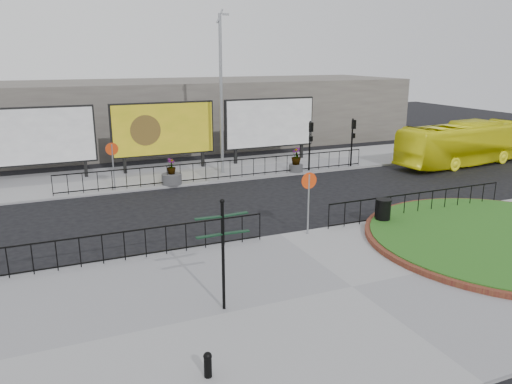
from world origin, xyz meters
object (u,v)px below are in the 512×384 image
billboard_mid (163,129)px  fingerpost_sign (223,244)px  planter_a (172,176)px  planter_c (296,162)px  bus (463,144)px  litter_bin (383,212)px  lamp_post (221,92)px  bollard (208,363)px

billboard_mid → fingerpost_sign: (-2.53, -17.72, -0.57)m
planter_a → planter_c: (7.58, 0.00, 0.16)m
fingerpost_sign → bus: bearing=33.7°
planter_c → litter_bin: bearing=-96.8°
litter_bin → planter_c: (1.18, 10.00, 0.07)m
lamp_post → litter_bin: bearing=-75.9°
billboard_mid → lamp_post: lamp_post is taller
lamp_post → planter_c: bearing=-21.3°
fingerpost_sign → planter_c: fingerpost_sign is taller
bollard → lamp_post: bearing=69.6°
lamp_post → fingerpost_sign: bearing=-109.4°
litter_bin → bus: size_ratio=0.11×
lamp_post → fingerpost_sign: size_ratio=2.92×
lamp_post → bollard: 20.18m
lamp_post → planter_a: 5.74m
bollard → planter_a: size_ratio=0.42×
bus → planter_a: size_ratio=7.02×
fingerpost_sign → bollard: (-1.34, -2.72, -1.58)m
litter_bin → planter_c: planter_c is taller
litter_bin → lamp_post: bearing=104.1°
bollard → planter_c: 20.12m
planter_a → fingerpost_sign: bearing=-98.2°
bollard → fingerpost_sign: bearing=63.8°
billboard_mid → planter_a: (-0.48, -3.57, -2.04)m
fingerpost_sign → bollard: 3.42m
fingerpost_sign → bus: size_ratio=0.32×
bus → litter_bin: bearing=117.5°
fingerpost_sign → litter_bin: (8.44, 4.15, -1.37)m
bollard → planter_c: (10.97, 16.87, 0.28)m
lamp_post → litter_bin: (2.91, -11.60, -4.16)m
bollard → litter_bin: (9.78, 6.87, 0.21)m
planter_a → planter_c: size_ratio=0.96×
billboard_mid → fingerpost_sign: billboard_mid is taller
billboard_mid → bus: size_ratio=0.62×
bollard → planter_a: (3.38, 16.87, 0.12)m
fingerpost_sign → bus: (20.67, 12.12, -0.65)m
litter_bin → bus: 14.61m
lamp_post → planter_c: size_ratio=6.27×
billboard_mid → planter_c: (7.10, -3.57, -1.87)m
planter_a → billboard_mid: bearing=82.3°
planter_a → planter_c: planter_c is taller
planter_a → planter_c: bearing=0.0°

